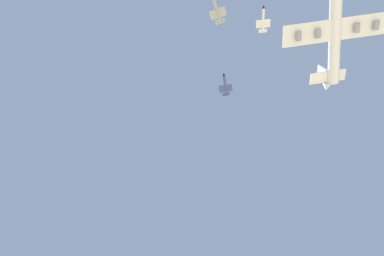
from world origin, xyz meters
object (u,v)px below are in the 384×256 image
Objects in this scene: carrier_jet at (335,28)px; chase_jet_right_wing at (263,21)px; chase_jet_left_wing at (225,86)px; chase_jet_trailing at (217,10)px.

chase_jet_right_wing is at bearing -78.76° from carrier_jet.
carrier_jet is 4.94× the size of chase_jet_left_wing.
chase_jet_left_wing is at bearing -111.80° from carrier_jet.
carrier_jet is 4.95× the size of chase_jet_trailing.
chase_jet_left_wing is at bearing -170.93° from chase_jet_trailing.
chase_jet_left_wing is at bearing -144.89° from chase_jet_right_wing.
chase_jet_trailing is at bearing -73.83° from carrier_jet.
chase_jet_trailing is (19.72, -21.84, -21.35)m from chase_jet_right_wing.
chase_jet_right_wing reaches higher than chase_jet_left_wing.
chase_jet_left_wing is 1.01× the size of chase_jet_right_wing.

